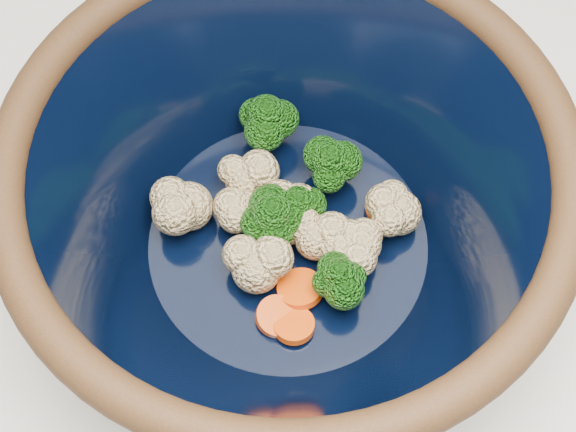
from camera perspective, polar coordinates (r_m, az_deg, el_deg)
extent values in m
cylinder|color=black|center=(0.57, 0.00, -2.99)|extent=(0.20, 0.20, 0.01)
torus|color=black|center=(0.45, 0.00, 4.17)|extent=(0.34, 0.34, 0.02)
cylinder|color=black|center=(0.55, 0.00, -1.86)|extent=(0.19, 0.19, 0.00)
cylinder|color=#608442|center=(0.54, -1.12, -1.11)|extent=(0.01, 0.01, 0.02)
ellipsoid|color=#1B5E12|center=(0.52, -1.17, 0.09)|extent=(0.04, 0.04, 0.03)
cylinder|color=#608442|center=(0.54, 0.67, -0.14)|extent=(0.01, 0.01, 0.02)
ellipsoid|color=#1B5E12|center=(0.53, 0.69, 0.88)|extent=(0.03, 0.03, 0.03)
cylinder|color=#608442|center=(0.52, 3.57, -5.17)|extent=(0.01, 0.01, 0.02)
ellipsoid|color=#1B5E12|center=(0.50, 3.70, -4.28)|extent=(0.03, 0.03, 0.03)
cylinder|color=#608442|center=(0.58, -1.49, 5.78)|extent=(0.01, 0.01, 0.02)
ellipsoid|color=#1B5E12|center=(0.56, -1.54, 7.16)|extent=(0.04, 0.04, 0.04)
cylinder|color=#608442|center=(0.56, 2.91, 2.76)|extent=(0.01, 0.01, 0.02)
ellipsoid|color=#1B5E12|center=(0.54, 3.02, 3.99)|extent=(0.04, 0.04, 0.03)
sphere|color=beige|center=(0.53, 0.07, -0.68)|extent=(0.03, 0.03, 0.03)
sphere|color=beige|center=(0.53, 2.04, -1.60)|extent=(0.03, 0.03, 0.03)
sphere|color=beige|center=(0.53, 4.30, -2.68)|extent=(0.03, 0.03, 0.03)
sphere|color=beige|center=(0.54, 1.11, 0.25)|extent=(0.03, 0.03, 0.03)
sphere|color=beige|center=(0.52, -2.26, -3.78)|extent=(0.03, 0.03, 0.03)
sphere|color=beige|center=(0.53, 4.68, -2.41)|extent=(0.03, 0.03, 0.03)
sphere|color=beige|center=(0.55, -2.99, 2.52)|extent=(0.03, 0.03, 0.03)
sphere|color=beige|center=(0.54, -7.08, 0.69)|extent=(0.03, 0.03, 0.03)
sphere|color=beige|center=(0.54, -2.90, 0.35)|extent=(0.03, 0.03, 0.03)
sphere|color=beige|center=(0.54, 7.86, 0.24)|extent=(0.03, 0.03, 0.03)
sphere|color=beige|center=(0.53, -0.08, -0.19)|extent=(0.03, 0.03, 0.03)
cylinder|color=#D74009|center=(0.55, 6.85, 0.59)|extent=(0.03, 0.03, 0.01)
cylinder|color=#D74009|center=(0.52, -0.81, -7.14)|extent=(0.03, 0.03, 0.01)
cylinder|color=#D74009|center=(0.51, 0.42, -7.78)|extent=(0.03, 0.03, 0.01)
cylinder|color=#D74009|center=(0.52, 0.87, -5.20)|extent=(0.03, 0.03, 0.01)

